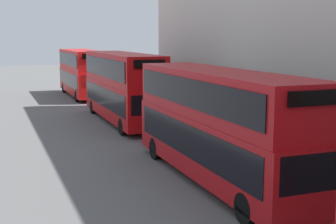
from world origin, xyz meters
The scene contains 4 objects.
bus_second_in_queue centered at (1.60, 19.61, 2.41)m, with size 2.59×11.42×4.37m.
bus_third_in_queue centered at (1.60, 33.50, 2.51)m, with size 2.59×11.37×4.56m.
bus_trailing centered at (1.60, 47.91, 2.41)m, with size 2.59×10.69×4.37m.
pedestrian centered at (3.85, 35.04, 0.83)m, with size 0.36×0.36×1.78m.
Camera 1 is at (-6.57, 3.75, 5.66)m, focal length 50.00 mm.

